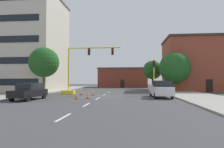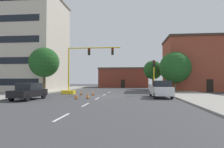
% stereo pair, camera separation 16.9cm
% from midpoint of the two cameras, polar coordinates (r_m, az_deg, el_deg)
% --- Properties ---
extents(ground_plane, '(160.00, 160.00, 0.00)m').
position_cam_midpoint_polar(ground_plane, '(24.76, -2.87, -6.53)').
color(ground_plane, '#424244').
extents(sidewalk_left, '(6.00, 56.00, 0.14)m').
position_cam_midpoint_polar(sidewalk_left, '(35.96, -19.74, -4.85)').
color(sidewalk_left, '#9E998E').
rests_on(sidewalk_left, ground_plane).
extents(sidewalk_right, '(6.00, 56.00, 0.14)m').
position_cam_midpoint_polar(sidewalk_right, '(33.43, 19.79, -5.09)').
color(sidewalk_right, '#9E998E').
rests_on(sidewalk_right, ground_plane).
extents(lane_stripe_seg_0, '(0.16, 2.40, 0.01)m').
position_cam_midpoint_polar(lane_stripe_seg_0, '(11.23, -14.04, -12.15)').
color(lane_stripe_seg_0, silver).
rests_on(lane_stripe_seg_0, ground_plane).
extents(lane_stripe_seg_1, '(0.16, 2.40, 0.01)m').
position_cam_midpoint_polar(lane_stripe_seg_1, '(16.45, -7.43, -8.88)').
color(lane_stripe_seg_1, silver).
rests_on(lane_stripe_seg_1, ground_plane).
extents(lane_stripe_seg_2, '(0.16, 2.40, 0.01)m').
position_cam_midpoint_polar(lane_stripe_seg_2, '(21.81, -4.08, -7.16)').
color(lane_stripe_seg_2, silver).
rests_on(lane_stripe_seg_2, ground_plane).
extents(lane_stripe_seg_3, '(0.16, 2.40, 0.01)m').
position_cam_midpoint_polar(lane_stripe_seg_3, '(27.23, -2.07, -6.10)').
color(lane_stripe_seg_3, silver).
rests_on(lane_stripe_seg_3, ground_plane).
extents(lane_stripe_seg_4, '(0.16, 2.40, 0.01)m').
position_cam_midpoint_polar(lane_stripe_seg_4, '(32.67, -0.73, -5.39)').
color(lane_stripe_seg_4, silver).
rests_on(lane_stripe_seg_4, ground_plane).
extents(building_tall_left, '(13.73, 12.21, 17.77)m').
position_cam_midpoint_polar(building_tall_left, '(41.63, -23.59, 7.80)').
color(building_tall_left, beige).
rests_on(building_tall_left, ground_plane).
extents(building_brick_center, '(13.88, 8.45, 5.55)m').
position_cam_midpoint_polar(building_brick_center, '(56.77, 3.49, -1.08)').
color(building_brick_center, brown).
rests_on(building_brick_center, ground_plane).
extents(building_row_right, '(13.56, 9.12, 10.24)m').
position_cam_midpoint_polar(building_row_right, '(41.94, 24.62, 2.56)').
color(building_row_right, brown).
rests_on(building_row_right, ground_plane).
extents(traffic_signal_gantry, '(8.55, 1.20, 6.83)m').
position_cam_midpoint_polar(traffic_signal_gantry, '(28.98, -10.44, -1.44)').
color(traffic_signal_gantry, yellow).
rests_on(traffic_signal_gantry, ground_plane).
extents(traffic_light_pole_right, '(0.32, 0.47, 4.80)m').
position_cam_midpoint_polar(traffic_light_pole_right, '(27.63, 12.34, 1.32)').
color(traffic_light_pole_right, yellow).
rests_on(traffic_light_pole_right, ground_plane).
extents(tree_left_near, '(4.50, 4.50, 6.98)m').
position_cam_midpoint_polar(tree_left_near, '(31.30, -19.06, 3.20)').
color(tree_left_near, brown).
rests_on(tree_left_near, ground_plane).
extents(tree_right_mid, '(5.30, 5.30, 6.86)m').
position_cam_midpoint_polar(tree_right_mid, '(34.87, 18.13, 1.83)').
color(tree_right_mid, brown).
rests_on(tree_right_mid, ground_plane).
extents(tree_right_far, '(4.32, 4.32, 6.56)m').
position_cam_midpoint_polar(tree_right_far, '(45.73, 12.01, 1.16)').
color(tree_right_far, '#4C3823').
rests_on(tree_right_far, ground_plane).
extents(pickup_truck_white, '(2.17, 5.46, 1.99)m').
position_cam_midpoint_polar(pickup_truck_white, '(23.69, 14.19, -4.33)').
color(pickup_truck_white, white).
rests_on(pickup_truck_white, ground_plane).
extents(sedan_black_near_left, '(2.12, 4.60, 1.74)m').
position_cam_midpoint_polar(sedan_black_near_left, '(21.97, -22.95, -4.67)').
color(sedan_black_near_left, black).
rests_on(sedan_black_near_left, ground_plane).
extents(traffic_cone_roadside_a, '(0.36, 0.36, 0.67)m').
position_cam_midpoint_polar(traffic_cone_roadside_a, '(21.55, -10.19, -6.33)').
color(traffic_cone_roadside_a, black).
rests_on(traffic_cone_roadside_a, ground_plane).
extents(traffic_cone_roadside_b, '(0.36, 0.36, 0.61)m').
position_cam_midpoint_polar(traffic_cone_roadside_b, '(27.31, -8.80, -5.45)').
color(traffic_cone_roadside_b, black).
rests_on(traffic_cone_roadside_b, ground_plane).
extents(traffic_cone_roadside_c, '(0.36, 0.36, 0.69)m').
position_cam_midpoint_polar(traffic_cone_roadside_c, '(26.47, -5.42, -5.49)').
color(traffic_cone_roadside_c, black).
rests_on(traffic_cone_roadside_c, ground_plane).
extents(traffic_cone_roadside_d, '(0.36, 0.36, 0.76)m').
position_cam_midpoint_polar(traffic_cone_roadside_d, '(21.80, -6.90, -6.18)').
color(traffic_cone_roadside_d, black).
rests_on(traffic_cone_roadside_d, ground_plane).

